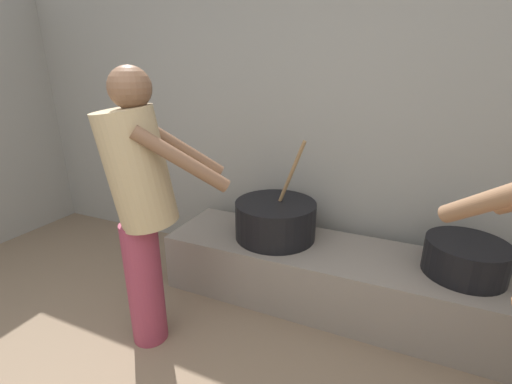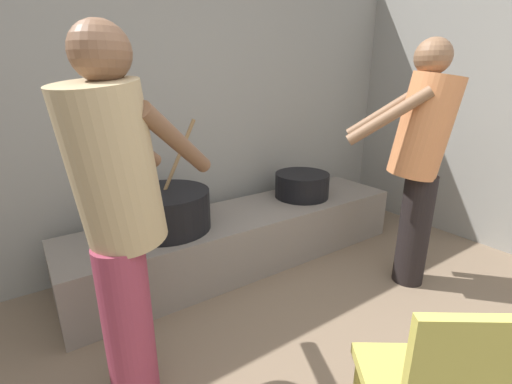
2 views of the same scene
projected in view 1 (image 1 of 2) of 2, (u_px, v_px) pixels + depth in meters
block_enclosure_rear at (290, 127)px, 2.70m from camera, size 5.35×0.20×2.20m
hearth_ledge at (355, 282)px, 2.29m from camera, size 2.59×0.60×0.40m
cooking_pot_main at (275, 219)px, 2.43m from camera, size 0.56×0.56×0.71m
cooking_pot_secondary at (465, 258)px, 1.99m from camera, size 0.45×0.45×0.20m
cook_in_tan_shirt at (141, 200)px, 1.82m from camera, size 0.71×0.64×1.54m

